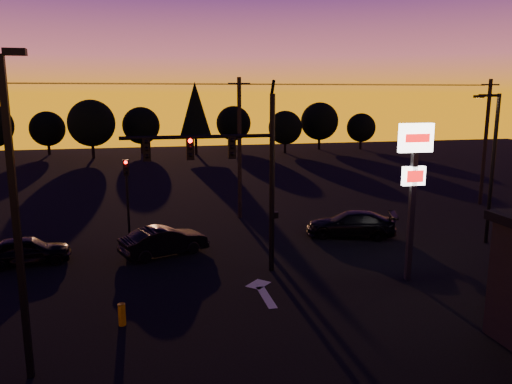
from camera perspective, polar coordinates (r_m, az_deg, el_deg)
ground at (r=19.38m, az=0.46°, el=-13.20°), size 120.00×120.00×0.00m
lane_arrow at (r=20.98m, az=0.73°, el=-11.22°), size 1.20×3.10×0.01m
traffic_signal_mast at (r=21.75m, az=-2.23°, el=3.08°), size 6.79×0.52×8.58m
secondary_signal at (r=29.12m, az=-14.53°, el=0.67°), size 0.30×0.31×4.35m
parking_lot_light at (r=14.81m, az=-25.94°, el=-0.60°), size 1.25×0.30×9.14m
pylon_sign at (r=21.94m, az=17.62°, el=2.57°), size 1.50×0.28×6.80m
streetlight at (r=29.18m, az=25.33°, el=3.07°), size 1.55×0.35×8.00m
utility_pole_1 at (r=31.94m, az=-1.90°, el=5.07°), size 1.40×0.26×9.00m
utility_pole_2 at (r=39.55m, az=24.74°, el=5.24°), size 1.40×0.26×9.00m
power_wires at (r=31.76m, az=-1.94°, el=12.22°), size 36.00×1.22×0.07m
bollard at (r=18.60m, az=-15.08°, el=-13.36°), size 0.26×0.26×0.79m
tree_1 at (r=71.31m, az=-22.74°, el=6.69°), size 4.54×4.54×5.71m
tree_2 at (r=65.53m, az=-18.30°, el=7.48°), size 5.77×5.78×7.26m
tree_3 at (r=69.29m, az=-13.00°, el=7.42°), size 4.95×4.95×6.22m
tree_4 at (r=66.58m, az=-6.96°, el=9.35°), size 4.18×4.18×9.50m
tree_5 at (r=72.49m, az=-2.59°, el=7.85°), size 4.95×4.95×6.22m
tree_6 at (r=68.06m, az=3.36°, el=7.35°), size 4.54×4.54×5.71m
tree_7 at (r=72.75m, az=7.28°, el=8.03°), size 5.36×5.36×6.74m
tree_8 at (r=74.18m, az=11.92°, el=7.21°), size 4.12×4.12×5.19m
car_left at (r=26.24m, az=-24.75°, el=-6.07°), size 4.15×2.07×1.36m
car_mid at (r=25.58m, az=-10.44°, el=-5.53°), size 4.63×3.01×1.44m
car_right at (r=28.87m, az=10.79°, el=-3.60°), size 5.40×3.64×1.45m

